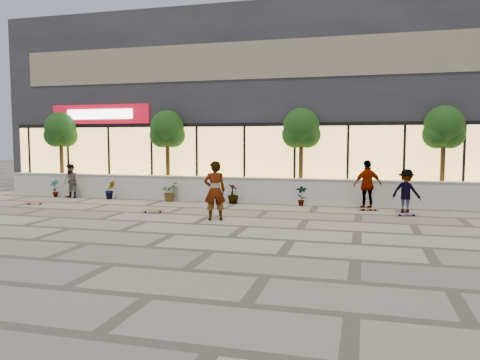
% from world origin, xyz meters
% --- Properties ---
extents(ground, '(80.00, 80.00, 0.00)m').
position_xyz_m(ground, '(0.00, 0.00, 0.00)').
color(ground, gray).
rests_on(ground, ground).
extents(planter_wall, '(22.00, 0.42, 1.04)m').
position_xyz_m(planter_wall, '(0.00, 7.00, 0.52)').
color(planter_wall, silver).
rests_on(planter_wall, ground).
extents(retail_building, '(24.00, 9.17, 8.50)m').
position_xyz_m(retail_building, '(-0.00, 12.49, 4.25)').
color(retail_building, '#25262B').
rests_on(retail_building, ground).
extents(shrub_a, '(0.43, 0.29, 0.81)m').
position_xyz_m(shrub_a, '(-8.50, 6.45, 0.41)').
color(shrub_a, '#163D13').
rests_on(shrub_a, ground).
extents(shrub_b, '(0.57, 0.57, 0.81)m').
position_xyz_m(shrub_b, '(-5.70, 6.45, 0.41)').
color(shrub_b, '#163D13').
rests_on(shrub_b, ground).
extents(shrub_c, '(0.68, 0.77, 0.81)m').
position_xyz_m(shrub_c, '(-2.90, 6.45, 0.41)').
color(shrub_c, '#163D13').
rests_on(shrub_c, ground).
extents(shrub_d, '(0.64, 0.64, 0.81)m').
position_xyz_m(shrub_d, '(-0.10, 6.45, 0.41)').
color(shrub_d, '#163D13').
rests_on(shrub_d, ground).
extents(shrub_e, '(0.46, 0.35, 0.81)m').
position_xyz_m(shrub_e, '(2.70, 6.45, 0.41)').
color(shrub_e, '#163D13').
rests_on(shrub_e, ground).
extents(tree_west, '(1.60, 1.50, 3.92)m').
position_xyz_m(tree_west, '(-9.00, 7.70, 2.99)').
color(tree_west, '#4D381B').
rests_on(tree_west, ground).
extents(tree_midwest, '(1.60, 1.50, 3.92)m').
position_xyz_m(tree_midwest, '(-3.50, 7.70, 2.99)').
color(tree_midwest, '#4D381B').
rests_on(tree_midwest, ground).
extents(tree_mideast, '(1.60, 1.50, 3.92)m').
position_xyz_m(tree_mideast, '(2.50, 7.70, 2.99)').
color(tree_mideast, '#4D381B').
rests_on(tree_mideast, ground).
extents(tree_east, '(1.60, 1.50, 3.92)m').
position_xyz_m(tree_east, '(8.00, 7.70, 2.99)').
color(tree_east, '#4D381B').
rests_on(tree_east, ground).
extents(skater_center, '(0.83, 0.71, 1.92)m').
position_xyz_m(skater_center, '(0.42, 2.43, 0.96)').
color(skater_center, white).
rests_on(skater_center, ground).
extents(skater_left, '(0.86, 0.74, 1.52)m').
position_xyz_m(skater_left, '(-7.55, 6.30, 0.76)').
color(skater_left, '#887858').
rests_on(skater_left, ground).
extents(skater_right_near, '(1.17, 0.84, 1.85)m').
position_xyz_m(skater_right_near, '(5.19, 6.03, 0.93)').
color(skater_right_near, silver).
rests_on(skater_right_near, ground).
extents(skater_right_far, '(1.17, 0.96, 1.57)m').
position_xyz_m(skater_right_far, '(6.50, 5.40, 0.79)').
color(skater_right_far, maroon).
rests_on(skater_right_far, ground).
extents(skateboard_center, '(0.83, 0.63, 0.10)m').
position_xyz_m(skateboard_center, '(-2.20, 3.35, 0.08)').
color(skateboard_center, brown).
rests_on(skateboard_center, ground).
extents(skateboard_left, '(0.75, 0.43, 0.09)m').
position_xyz_m(skateboard_left, '(-7.74, 4.11, 0.07)').
color(skateboard_left, '#AE4B20').
rests_on(skateboard_left, ground).
extents(skateboard_right_near, '(0.78, 0.37, 0.09)m').
position_xyz_m(skateboard_right_near, '(5.26, 5.84, 0.08)').
color(skateboard_right_near, '#9F5434').
rests_on(skateboard_right_near, ground).
extents(skateboard_right_far, '(0.78, 0.41, 0.09)m').
position_xyz_m(skateboard_right_far, '(6.50, 4.90, 0.08)').
color(skateboard_right_far, '#594B8A').
rests_on(skateboard_right_far, ground).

